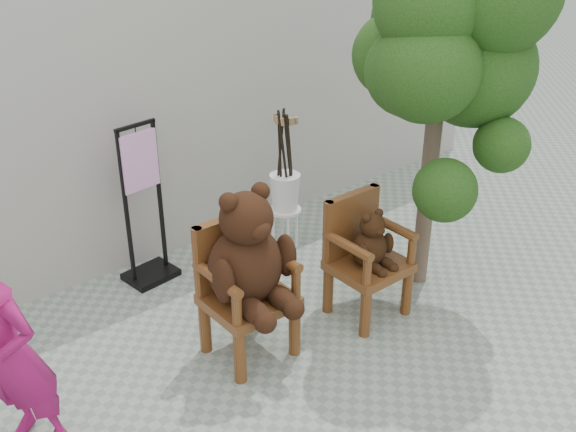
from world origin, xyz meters
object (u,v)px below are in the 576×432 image
at_px(display_stand, 146,222).
at_px(stool_bucket, 285,191).
at_px(chair_big, 247,265).
at_px(tree, 448,43).
at_px(person, 7,353).
at_px(chair_small, 366,249).

distance_m(display_stand, stool_bucket, 1.37).
height_order(chair_big, stool_bucket, stool_bucket).
relative_size(chair_big, display_stand, 0.94).
height_order(stool_bucket, tree, tree).
bearing_deg(stool_bucket, chair_big, -138.70).
bearing_deg(chair_big, stool_bucket, 41.30).
bearing_deg(stool_bucket, display_stand, 163.96).
height_order(person, display_stand, person).
height_order(chair_big, tree, tree).
height_order(chair_big, person, person).
height_order(person, stool_bucket, person).
relative_size(person, stool_bucket, 1.11).
xyz_separation_m(chair_small, person, (-2.84, 0.22, 0.20)).
relative_size(chair_big, tree, 0.46).
bearing_deg(stool_bucket, chair_small, -96.43).
height_order(display_stand, tree, tree).
bearing_deg(display_stand, chair_big, -94.49).
distance_m(display_stand, tree, 3.01).
distance_m(chair_small, stool_bucket, 1.25).
distance_m(person, tree, 3.86).
bearing_deg(chair_small, stool_bucket, 83.57).
relative_size(chair_big, chair_small, 1.36).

